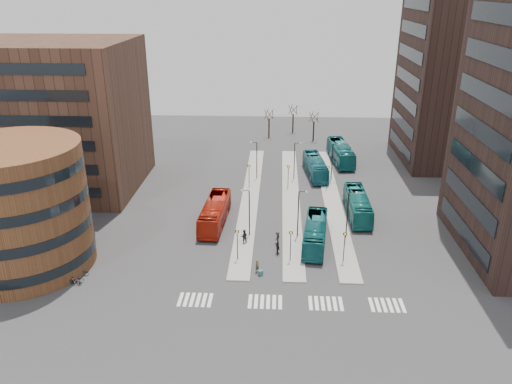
{
  "coord_description": "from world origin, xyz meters",
  "views": [
    {
      "loc": [
        0.07,
        -37.59,
        29.06
      ],
      "look_at": [
        -2.69,
        20.39,
        5.0
      ],
      "focal_mm": 35.0,
      "sensor_mm": 36.0,
      "label": 1
    }
  ],
  "objects_px": {
    "teal_bus_a": "(315,233)",
    "traveller": "(257,266)",
    "teal_bus_b": "(315,167)",
    "teal_bus_c": "(358,205)",
    "bicycle_near": "(76,280)",
    "commuter_a": "(244,237)",
    "suitcase": "(261,273)",
    "bicycle_far": "(82,272)",
    "commuter_b": "(278,248)",
    "teal_bus_d": "(341,153)",
    "commuter_c": "(277,238)",
    "red_bus": "(215,212)",
    "bicycle_mid": "(75,281)"
  },
  "relations": [
    {
      "from": "teal_bus_a",
      "to": "commuter_c",
      "type": "relative_size",
      "value": 7.29
    },
    {
      "from": "teal_bus_a",
      "to": "commuter_a",
      "type": "height_order",
      "value": "teal_bus_a"
    },
    {
      "from": "suitcase",
      "to": "commuter_c",
      "type": "distance_m",
      "value": 7.67
    },
    {
      "from": "teal_bus_a",
      "to": "traveller",
      "type": "xyz_separation_m",
      "value": [
        -6.7,
        -6.88,
        -0.73
      ]
    },
    {
      "from": "traveller",
      "to": "commuter_a",
      "type": "height_order",
      "value": "commuter_a"
    },
    {
      "from": "suitcase",
      "to": "teal_bus_d",
      "type": "height_order",
      "value": "teal_bus_d"
    },
    {
      "from": "traveller",
      "to": "commuter_b",
      "type": "relative_size",
      "value": 0.95
    },
    {
      "from": "teal_bus_d",
      "to": "bicycle_mid",
      "type": "relative_size",
      "value": 8.12
    },
    {
      "from": "teal_bus_b",
      "to": "commuter_b",
      "type": "xyz_separation_m",
      "value": [
        -5.95,
        -26.48,
        -0.74
      ]
    },
    {
      "from": "commuter_a",
      "to": "bicycle_near",
      "type": "xyz_separation_m",
      "value": [
        -17.07,
        -9.62,
        -0.52
      ]
    },
    {
      "from": "teal_bus_d",
      "to": "commuter_b",
      "type": "height_order",
      "value": "teal_bus_d"
    },
    {
      "from": "teal_bus_b",
      "to": "bicycle_far",
      "type": "relative_size",
      "value": 7.15
    },
    {
      "from": "suitcase",
      "to": "teal_bus_a",
      "type": "bearing_deg",
      "value": 27.74
    },
    {
      "from": "commuter_b",
      "to": "bicycle_near",
      "type": "relative_size",
      "value": 1.04
    },
    {
      "from": "commuter_b",
      "to": "commuter_a",
      "type": "bearing_deg",
      "value": 35.48
    },
    {
      "from": "teal_bus_b",
      "to": "teal_bus_c",
      "type": "height_order",
      "value": "teal_bus_c"
    },
    {
      "from": "bicycle_near",
      "to": "commuter_a",
      "type": "bearing_deg",
      "value": -84.66
    },
    {
      "from": "teal_bus_c",
      "to": "bicycle_far",
      "type": "distance_m",
      "value": 36.16
    },
    {
      "from": "commuter_c",
      "to": "teal_bus_d",
      "type": "bearing_deg",
      "value": -170.25
    },
    {
      "from": "suitcase",
      "to": "commuter_b",
      "type": "xyz_separation_m",
      "value": [
        1.82,
        4.74,
        0.49
      ]
    },
    {
      "from": "teal_bus_a",
      "to": "teal_bus_c",
      "type": "distance_m",
      "value": 10.55
    },
    {
      "from": "traveller",
      "to": "commuter_c",
      "type": "relative_size",
      "value": 1.03
    },
    {
      "from": "commuter_a",
      "to": "red_bus",
      "type": "bearing_deg",
      "value": -57.28
    },
    {
      "from": "suitcase",
      "to": "bicycle_far",
      "type": "xyz_separation_m",
      "value": [
        -19.36,
        -0.97,
        0.1
      ]
    },
    {
      "from": "commuter_a",
      "to": "bicycle_near",
      "type": "relative_size",
      "value": 1.21
    },
    {
      "from": "teal_bus_b",
      "to": "traveller",
      "type": "height_order",
      "value": "teal_bus_b"
    },
    {
      "from": "teal_bus_d",
      "to": "commuter_a",
      "type": "bearing_deg",
      "value": -121.49
    },
    {
      "from": "red_bus",
      "to": "commuter_c",
      "type": "relative_size",
      "value": 7.78
    },
    {
      "from": "suitcase",
      "to": "commuter_a",
      "type": "distance_m",
      "value": 7.5
    },
    {
      "from": "teal_bus_a",
      "to": "teal_bus_c",
      "type": "bearing_deg",
      "value": 60.49
    },
    {
      "from": "teal_bus_d",
      "to": "commuter_c",
      "type": "height_order",
      "value": "teal_bus_d"
    },
    {
      "from": "teal_bus_b",
      "to": "teal_bus_d",
      "type": "distance_m",
      "value": 8.73
    },
    {
      "from": "commuter_c",
      "to": "bicycle_near",
      "type": "distance_m",
      "value": 23.34
    },
    {
      "from": "red_bus",
      "to": "commuter_b",
      "type": "bearing_deg",
      "value": -40.07
    },
    {
      "from": "teal_bus_a",
      "to": "teal_bus_c",
      "type": "height_order",
      "value": "teal_bus_c"
    },
    {
      "from": "teal_bus_c",
      "to": "bicycle_near",
      "type": "bearing_deg",
      "value": -150.06
    },
    {
      "from": "teal_bus_b",
      "to": "bicycle_mid",
      "type": "relative_size",
      "value": 7.43
    },
    {
      "from": "suitcase",
      "to": "teal_bus_c",
      "type": "xyz_separation_m",
      "value": [
        12.56,
        15.99,
        1.24
      ]
    },
    {
      "from": "traveller",
      "to": "commuter_b",
      "type": "distance_m",
      "value": 4.68
    },
    {
      "from": "suitcase",
      "to": "bicycle_near",
      "type": "relative_size",
      "value": 0.4
    },
    {
      "from": "suitcase",
      "to": "bicycle_near",
      "type": "height_order",
      "value": "bicycle_near"
    },
    {
      "from": "commuter_a",
      "to": "bicycle_near",
      "type": "distance_m",
      "value": 19.6
    },
    {
      "from": "bicycle_near",
      "to": "bicycle_mid",
      "type": "relative_size",
      "value": 1.03
    },
    {
      "from": "teal_bus_d",
      "to": "traveller",
      "type": "bearing_deg",
      "value": -115.0
    },
    {
      "from": "commuter_b",
      "to": "commuter_c",
      "type": "relative_size",
      "value": 1.08
    },
    {
      "from": "red_bus",
      "to": "traveller",
      "type": "relative_size",
      "value": 7.59
    },
    {
      "from": "traveller",
      "to": "bicycle_near",
      "type": "height_order",
      "value": "traveller"
    },
    {
      "from": "teal_bus_c",
      "to": "commuter_b",
      "type": "bearing_deg",
      "value": -133.82
    },
    {
      "from": "commuter_c",
      "to": "bicycle_mid",
      "type": "distance_m",
      "value": 23.47
    },
    {
      "from": "commuter_b",
      "to": "bicycle_mid",
      "type": "relative_size",
      "value": 1.07
    }
  ]
}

